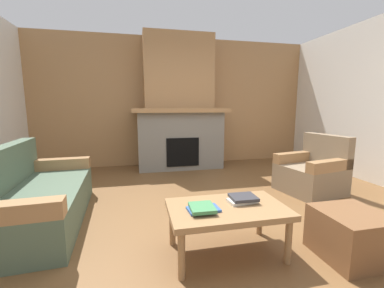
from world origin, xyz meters
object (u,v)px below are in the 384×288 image
object	(u,v)px
fireplace	(179,111)
ottoman	(351,235)
couch	(34,199)
armchair	(312,173)
coffee_table	(227,212)

from	to	relation	value
fireplace	ottoman	bearing A→B (deg)	-75.63
couch	armchair	world-z (taller)	same
coffee_table	ottoman	world-z (taller)	coffee_table
fireplace	ottoman	size ratio (longest dim) A/B	5.19
fireplace	ottoman	world-z (taller)	fireplace
fireplace	armchair	bearing A→B (deg)	-49.71
fireplace	coffee_table	world-z (taller)	fireplace
armchair	coffee_table	xyz separation A→B (m)	(-1.80, -1.21, 0.08)
couch	coffee_table	size ratio (longest dim) A/B	1.85
coffee_table	fireplace	bearing A→B (deg)	87.73
ottoman	coffee_table	bearing A→B (deg)	164.70
armchair	ottoman	bearing A→B (deg)	-117.95
coffee_table	ottoman	distance (m)	1.06
fireplace	coffee_table	xyz separation A→B (m)	(-0.13, -3.18, -0.79)
armchair	ottoman	size ratio (longest dim) A/B	1.71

